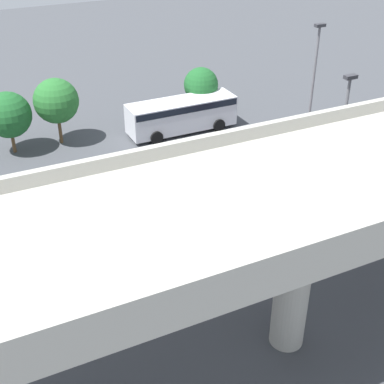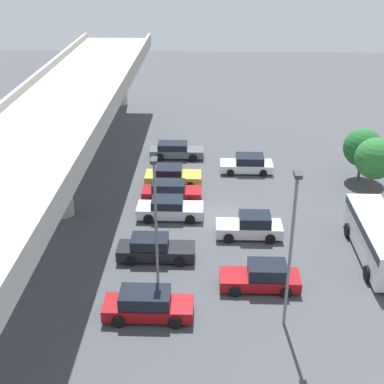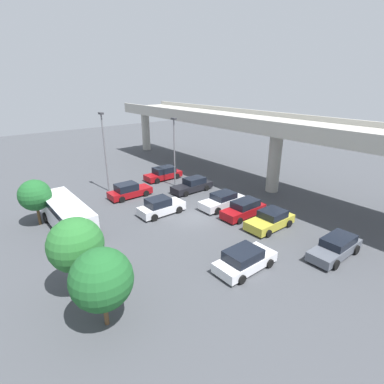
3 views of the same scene
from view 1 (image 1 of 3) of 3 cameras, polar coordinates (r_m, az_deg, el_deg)
ground_plane at (r=31.42m, az=-1.91°, el=-1.74°), size 119.42×119.42×0.00m
highway_overpass at (r=19.33m, az=11.80°, el=-0.63°), size 57.14×7.56×8.36m
parked_car_0 at (r=33.84m, az=18.86°, el=0.54°), size 2.05×4.82×1.61m
parked_car_1 at (r=36.43m, az=8.89°, el=4.06°), size 2.06×4.65×1.59m
parked_car_2 at (r=30.38m, az=11.18°, el=-2.03°), size 1.97×4.88×1.56m
parked_car_3 at (r=33.51m, az=0.83°, el=2.02°), size 2.04×4.47×1.66m
parked_car_4 at (r=28.27m, az=1.46°, el=-4.13°), size 2.11×4.78×1.50m
parked_car_5 at (r=27.27m, az=-3.63°, el=-5.63°), size 1.99×4.53×1.54m
parked_car_6 at (r=26.51m, az=-9.52°, el=-7.36°), size 2.24×4.56×1.53m
parked_car_7 at (r=31.29m, az=-17.77°, el=-2.01°), size 2.17×4.48×1.50m
shuttle_bus at (r=40.49m, az=-1.12°, el=8.44°), size 8.26×2.66×2.47m
lamp_post_near_aisle at (r=30.44m, az=15.68°, el=5.99°), size 0.70×0.35×8.01m
lamp_post_mid_lot at (r=37.25m, az=12.83°, el=11.57°), size 0.70×0.35×8.78m
tree_front_left at (r=42.47m, az=0.96°, el=11.37°), size 2.69×2.69×4.12m
tree_front_centre at (r=39.13m, az=-14.30°, el=9.39°), size 3.18×3.18×4.82m
tree_front_right at (r=38.77m, az=-19.01°, el=7.78°), size 3.17×3.17×4.39m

